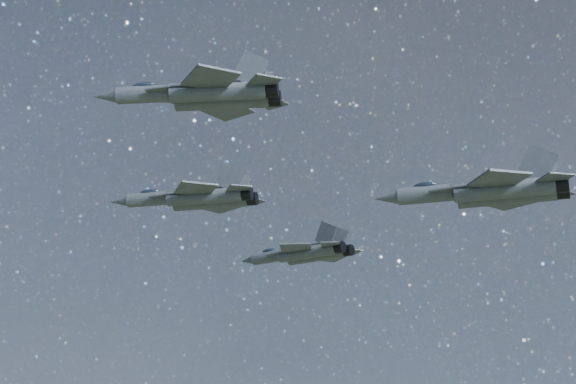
# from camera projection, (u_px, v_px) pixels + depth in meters

# --- Properties ---
(jet_lead) EXTENTS (17.52, 12.45, 4.46)m
(jet_lead) POSITION_uv_depth(u_px,v_px,m) (196.00, 198.00, 95.98)
(jet_lead) COLOR #394147
(jet_left) EXTENTS (16.25, 10.83, 4.12)m
(jet_left) POSITION_uv_depth(u_px,v_px,m) (303.00, 253.00, 104.08)
(jet_left) COLOR #394147
(jet_right) EXTENTS (16.02, 11.08, 4.02)m
(jet_right) POSITION_uv_depth(u_px,v_px,m) (205.00, 94.00, 69.97)
(jet_right) COLOR #394147
(jet_slot) EXTENTS (18.64, 13.21, 4.73)m
(jet_slot) POSITION_uv_depth(u_px,v_px,m) (489.00, 191.00, 81.02)
(jet_slot) COLOR #394147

